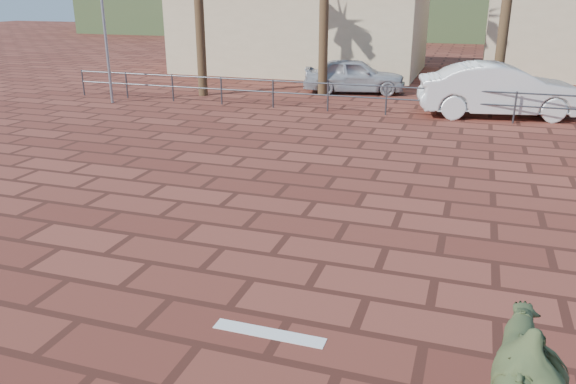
# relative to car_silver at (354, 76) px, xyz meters

# --- Properties ---
(ground) EXTENTS (120.00, 120.00, 0.00)m
(ground) POSITION_rel_car_silver_xyz_m (1.94, -16.00, -0.69)
(ground) COLOR brown
(ground) RESTS_ON ground
(paint_stripe) EXTENTS (1.40, 0.22, 0.01)m
(paint_stripe) POSITION_rel_car_silver_xyz_m (2.64, -17.20, -0.69)
(paint_stripe) COLOR white
(paint_stripe) RESTS_ON ground
(guardrail) EXTENTS (24.06, 0.06, 1.00)m
(guardrail) POSITION_rel_car_silver_xyz_m (1.94, -4.00, -0.01)
(guardrail) COLOR #47494F
(guardrail) RESTS_ON ground
(building_west) EXTENTS (12.60, 7.60, 4.50)m
(building_west) POSITION_rel_car_silver_xyz_m (-4.06, 6.00, 1.59)
(building_west) COLOR beige
(building_west) RESTS_ON ground
(hill_front) EXTENTS (70.00, 18.00, 6.00)m
(hill_front) POSITION_rel_car_silver_xyz_m (1.94, 34.00, 2.31)
(hill_front) COLOR #384C28
(hill_front) RESTS_ON ground
(car_silver) EXTENTS (4.32, 2.46, 1.39)m
(car_silver) POSITION_rel_car_silver_xyz_m (0.00, 0.00, 0.00)
(car_silver) COLOR #B0B3B7
(car_silver) RESTS_ON ground
(car_white) EXTENTS (5.46, 2.75, 1.72)m
(car_white) POSITION_rel_car_silver_xyz_m (5.51, -3.00, 0.17)
(car_white) COLOR white
(car_white) RESTS_ON ground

